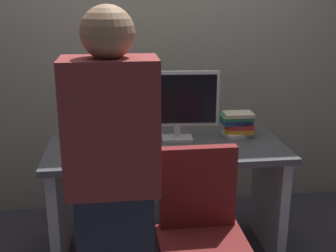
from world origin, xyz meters
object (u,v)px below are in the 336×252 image
at_px(keyboard, 151,153).
at_px(cup_near_keyboard, 105,147).
at_px(book_stack, 238,124).
at_px(desk, 167,180).
at_px(mouse, 202,149).
at_px(office_chair, 202,251).
at_px(cup_by_monitor, 80,138).
at_px(monitor, 177,102).
at_px(person_at_desk, 114,192).

bearing_deg(keyboard, cup_near_keyboard, 176.51).
bearing_deg(book_stack, cup_near_keyboard, -163.58).
height_order(desk, cup_near_keyboard, cup_near_keyboard).
bearing_deg(mouse, desk, 148.54).
bearing_deg(mouse, office_chair, -101.00).
relative_size(office_chair, cup_by_monitor, 11.07).
height_order(desk, office_chair, office_chair).
relative_size(office_chair, mouse, 9.40).
height_order(monitor, cup_by_monitor, monitor).
xyz_separation_m(office_chair, keyboard, (-0.21, 0.55, 0.34)).
bearing_deg(mouse, book_stack, 43.29).
bearing_deg(desk, mouse, -31.46).
bearing_deg(cup_near_keyboard, cup_by_monitor, 126.60).
distance_m(monitor, book_stack, 0.45).
xyz_separation_m(person_at_desk, cup_by_monitor, (-0.21, 0.91, -0.04)).
relative_size(monitor, cup_by_monitor, 6.37).
xyz_separation_m(cup_near_keyboard, cup_by_monitor, (-0.16, 0.21, -0.01)).
height_order(cup_near_keyboard, cup_by_monitor, cup_near_keyboard).
xyz_separation_m(desk, keyboard, (-0.11, -0.13, 0.24)).
xyz_separation_m(desk, person_at_desk, (-0.34, -0.80, 0.31)).
bearing_deg(keyboard, monitor, 54.34).
bearing_deg(person_at_desk, book_stack, 48.80).
bearing_deg(keyboard, cup_by_monitor, 152.85).
bearing_deg(monitor, book_stack, 3.93).
bearing_deg(cup_near_keyboard, monitor, 26.29).
bearing_deg(desk, book_stack, 17.66).
xyz_separation_m(keyboard, mouse, (0.31, 0.00, 0.01)).
bearing_deg(monitor, keyboard, -127.36).
height_order(desk, mouse, mouse).
bearing_deg(cup_by_monitor, book_stack, 2.61).
distance_m(office_chair, mouse, 0.66).
relative_size(desk, person_at_desk, 0.92).
distance_m(mouse, cup_by_monitor, 0.78).
bearing_deg(desk, keyboard, -131.47).
height_order(person_at_desk, keyboard, person_at_desk).
xyz_separation_m(mouse, cup_near_keyboard, (-0.59, 0.02, 0.03)).
relative_size(office_chair, person_at_desk, 0.57).
bearing_deg(desk, person_at_desk, -112.90).
bearing_deg(monitor, desk, -122.89).
bearing_deg(person_at_desk, keyboard, 71.49).
height_order(monitor, keyboard, monitor).
bearing_deg(cup_near_keyboard, person_at_desk, -85.84).
height_order(person_at_desk, monitor, person_at_desk).
distance_m(monitor, mouse, 0.37).
distance_m(office_chair, keyboard, 0.68).
xyz_separation_m(office_chair, book_stack, (0.41, 0.83, 0.41)).
bearing_deg(mouse, monitor, 114.63).
xyz_separation_m(person_at_desk, cup_near_keyboard, (-0.05, 0.69, -0.03)).
xyz_separation_m(monitor, cup_by_monitor, (-0.63, -0.02, -0.21)).
relative_size(cup_near_keyboard, cup_by_monitor, 1.20).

